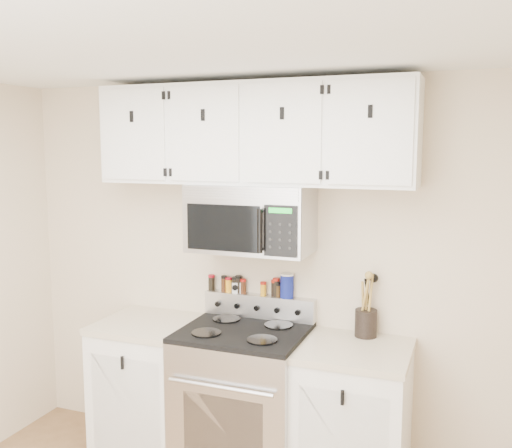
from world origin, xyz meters
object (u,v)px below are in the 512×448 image
at_px(range, 244,401).
at_px(salt_canister, 287,286).
at_px(microwave, 251,218).
at_px(utensil_crock, 366,321).

bearing_deg(range, salt_canister, 56.01).
height_order(microwave, salt_canister, microwave).
bearing_deg(utensil_crock, salt_canister, 174.54).
relative_size(range, microwave, 1.45).
xyz_separation_m(range, microwave, (0.00, 0.13, 1.14)).
relative_size(microwave, utensil_crock, 1.94).
bearing_deg(microwave, salt_canister, 39.33).
relative_size(range, salt_canister, 6.85).
height_order(microwave, utensil_crock, microwave).
xyz_separation_m(utensil_crock, salt_canister, (-0.52, 0.05, 0.16)).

